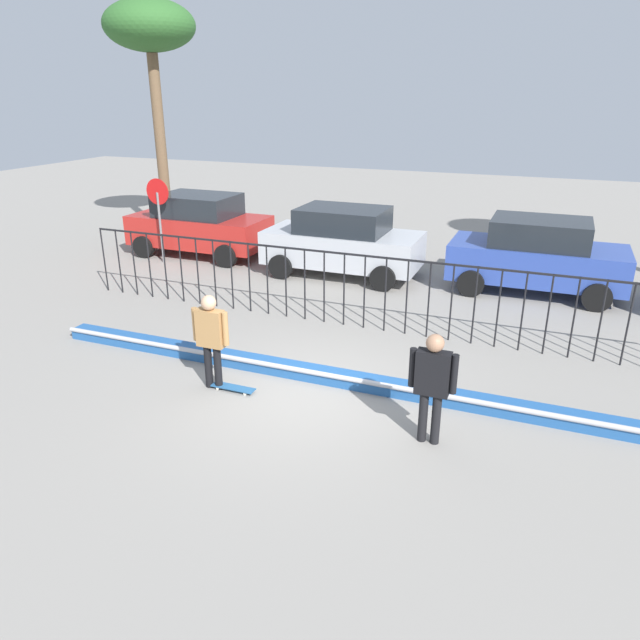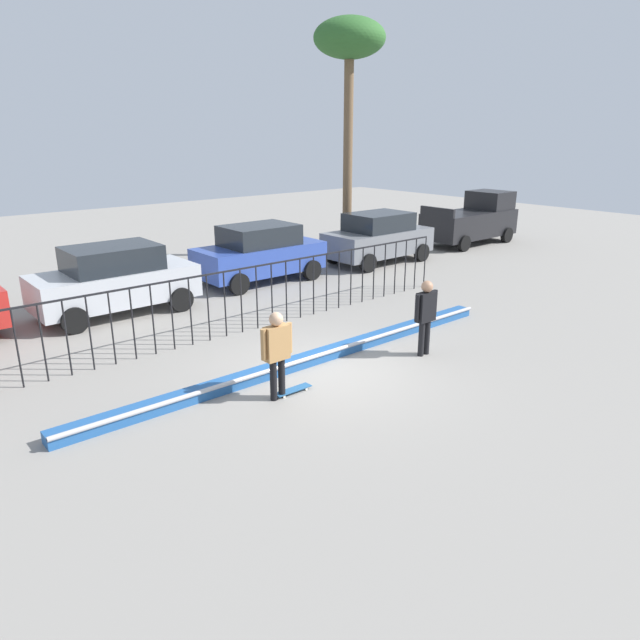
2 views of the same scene
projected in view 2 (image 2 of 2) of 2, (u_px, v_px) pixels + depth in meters
ground_plane at (326, 371)px, 12.27m from camera, size 60.00×60.00×0.00m
bowl_coping_ledge at (311, 358)px, 12.61m from camera, size 11.00×0.40×0.27m
perimeter_fence at (241, 293)px, 14.30m from camera, size 14.04×0.04×1.65m
skateboarder at (277, 348)px, 10.68m from camera, size 0.69×0.26×1.72m
skateboard at (293, 390)px, 11.22m from camera, size 0.80×0.20×0.07m
camera_operator at (426, 311)px, 12.83m from camera, size 0.70×0.26×1.73m
parked_car_silver at (114, 279)px, 15.83m from camera, size 4.30×2.12×1.90m
parked_car_blue at (260, 253)px, 19.26m from camera, size 4.30×2.12×1.90m
parked_car_gray at (378, 237)px, 22.09m from camera, size 4.30×2.12×1.90m
pickup_truck at (472, 220)px, 25.90m from camera, size 4.70×2.12×2.24m
palm_tree_tall at (349, 49)px, 21.24m from camera, size 2.66×2.66×8.81m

